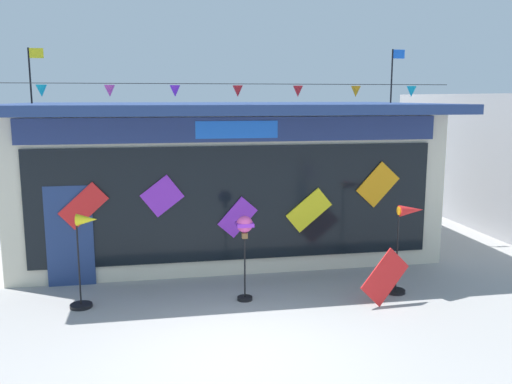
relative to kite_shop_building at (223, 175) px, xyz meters
The scene contains 6 objects.
ground_plane 6.15m from the kite_shop_building, 95.18° to the right, with size 80.00×80.00×0.00m, color #9E9B99.
kite_shop_building is the anchor object (origin of this frame).
wind_spinner_far_left 4.70m from the kite_shop_building, 128.54° to the right, with size 0.55×0.39×1.69m.
wind_spinner_left 3.84m from the kite_shop_building, 91.10° to the right, with size 0.31×0.31×1.58m.
wind_spinner_center_left 4.98m from the kite_shop_building, 52.92° to the right, with size 0.68×0.37×1.70m.
display_kite_on_ground 5.19m from the kite_shop_building, 61.95° to the right, with size 0.51×0.03×0.94m, color red.
Camera 1 is at (-1.07, -7.37, 3.68)m, focal length 38.30 mm.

